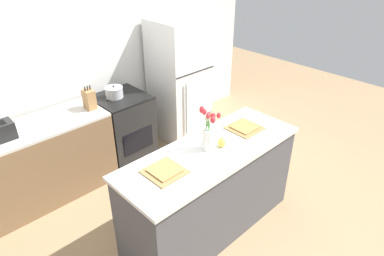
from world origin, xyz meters
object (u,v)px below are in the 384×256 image
at_px(pear_figurine, 222,142).
at_px(knife_block, 89,99).
at_px(stove_range, 124,128).
at_px(cooking_pot, 114,92).
at_px(plate_setting_left, 165,171).
at_px(plate_setting_right, 244,128).
at_px(refrigerator, 179,80).
at_px(flower_vase, 208,134).

xyz_separation_m(pear_figurine, knife_block, (-0.42, 1.59, 0.02)).
bearing_deg(stove_range, pear_figurine, -89.88).
relative_size(cooking_pot, knife_block, 0.78).
relative_size(plate_setting_left, cooking_pot, 1.43).
height_order(stove_range, plate_setting_right, plate_setting_right).
relative_size(stove_range, refrigerator, 0.53).
xyz_separation_m(flower_vase, knife_block, (-0.31, 1.53, -0.08)).
xyz_separation_m(refrigerator, cooking_pot, (-1.01, 0.03, 0.12)).
distance_m(pear_figurine, plate_setting_right, 0.41).
xyz_separation_m(plate_setting_left, plate_setting_right, (1.02, 0.00, 0.00)).
bearing_deg(refrigerator, flower_vase, -124.04).
relative_size(refrigerator, pear_figurine, 13.61).
height_order(refrigerator, pear_figurine, refrigerator).
xyz_separation_m(flower_vase, plate_setting_left, (-0.50, 0.00, -0.14)).
xyz_separation_m(refrigerator, flower_vase, (-1.06, -1.56, 0.24)).
bearing_deg(stove_range, flower_vase, -93.90).
height_order(flower_vase, plate_setting_right, flower_vase).
relative_size(pear_figurine, plate_setting_left, 0.40).
relative_size(flower_vase, plate_setting_left, 1.42).
bearing_deg(plate_setting_left, cooking_pot, 70.99).
distance_m(stove_range, flower_vase, 1.69).
bearing_deg(refrigerator, stove_range, -179.96).
height_order(plate_setting_left, cooking_pot, cooking_pot).
bearing_deg(refrigerator, knife_block, -178.37).
xyz_separation_m(stove_range, cooking_pot, (-0.06, 0.03, 0.51)).
distance_m(plate_setting_left, knife_block, 1.54).
relative_size(refrigerator, plate_setting_right, 5.50).
distance_m(flower_vase, plate_setting_right, 0.53).
bearing_deg(refrigerator, plate_setting_right, -109.10).
distance_m(stove_range, plate_setting_right, 1.69).
bearing_deg(cooking_pot, stove_range, -27.18).
xyz_separation_m(pear_figurine, plate_setting_right, (0.41, 0.06, -0.04)).
distance_m(refrigerator, cooking_pot, 1.02).
height_order(flower_vase, cooking_pot, flower_vase).
height_order(pear_figurine, cooking_pot, pear_figurine).
bearing_deg(plate_setting_left, knife_block, 82.90).
bearing_deg(plate_setting_right, pear_figurine, -171.05).
bearing_deg(flower_vase, pear_figurine, -29.52).
height_order(flower_vase, knife_block, flower_vase).
bearing_deg(pear_figurine, refrigerator, 59.81).
height_order(stove_range, pear_figurine, pear_figurine).
bearing_deg(stove_range, refrigerator, 0.04).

